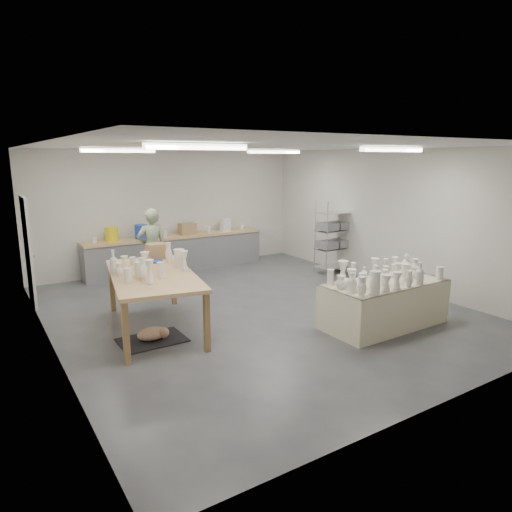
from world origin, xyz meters
TOP-DOWN VIEW (x-y plane):
  - room at (-0.11, 0.08)m, footprint 8.00×8.02m
  - back_counter at (-0.01, 3.68)m, footprint 4.60×0.60m
  - wire_shelf at (3.20, 1.40)m, footprint 0.88×0.48m
  - drying_table at (1.42, -1.85)m, footprint 2.17×1.05m
  - work_table at (-1.90, 0.17)m, footprint 1.74×2.76m
  - rug at (-2.15, -0.40)m, footprint 1.00×0.70m
  - cat at (-2.12, -0.41)m, footprint 0.50×0.38m
  - potter at (-1.08, 2.44)m, footprint 0.67×0.46m
  - red_stool at (-1.08, 2.71)m, footprint 0.40×0.40m

SIDE VIEW (x-z plane):
  - rug at x=-2.15m, z-range 0.00..0.02m
  - cat at x=-2.12m, z-range 0.02..0.22m
  - red_stool at x=-1.08m, z-range 0.13..0.47m
  - drying_table at x=1.42m, z-range -0.14..0.99m
  - back_counter at x=-0.01m, z-range -0.13..1.11m
  - potter at x=-1.08m, z-range 0.00..1.75m
  - wire_shelf at x=3.20m, z-range 0.02..1.82m
  - work_table at x=-1.90m, z-range 0.28..1.62m
  - room at x=-0.11m, z-range 0.56..3.56m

